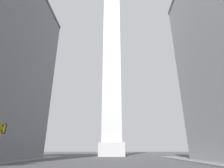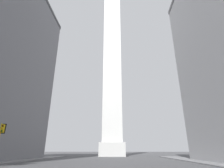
% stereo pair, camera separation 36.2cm
% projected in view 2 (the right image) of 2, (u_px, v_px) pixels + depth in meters
% --- Properties ---
extents(obelisk, '(8.05, 8.05, 78.95)m').
position_uv_depth(obelisk, '(113.00, 50.00, 68.12)').
color(obelisk, silver).
rests_on(obelisk, ground_plane).
extents(traffic_light_mid_left, '(0.78, 0.50, 5.33)m').
position_uv_depth(traffic_light_mid_left, '(0.00, 137.00, 23.64)').
color(traffic_light_mid_left, yellow).
rests_on(traffic_light_mid_left, ground_plane).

